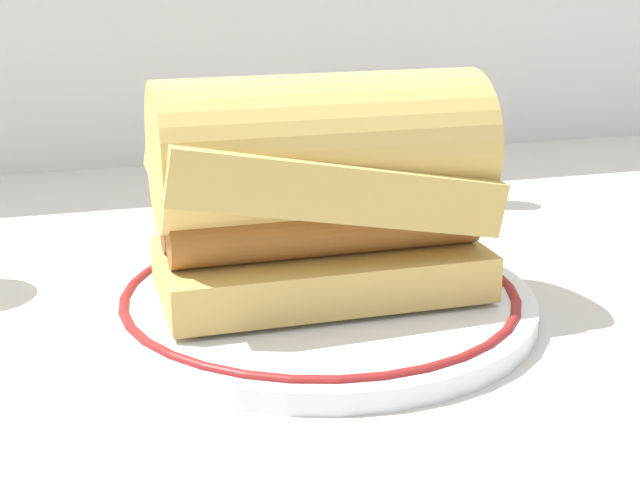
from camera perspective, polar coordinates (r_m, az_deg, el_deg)
name	(u,v)px	position (r m, az deg, el deg)	size (l,w,h in m)	color
ground_plane	(302,301)	(0.56, -1.15, -3.81)	(1.50, 1.50, 0.00)	beige
plate	(320,300)	(0.54, 0.00, -3.73)	(0.25, 0.25, 0.01)	white
sausage_sandwich	(320,185)	(0.52, 0.00, 3.44)	(0.19, 0.10, 0.13)	tan
salt_shaker	(478,157)	(0.77, 9.72, 5.06)	(0.03, 0.03, 0.08)	white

